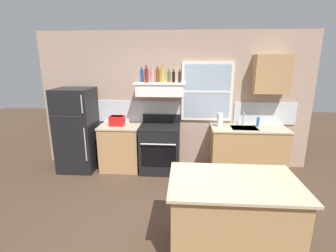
{
  "coord_description": "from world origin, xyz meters",
  "views": [
    {
      "loc": [
        0.23,
        -2.79,
        2.17
      ],
      "look_at": [
        -0.05,
        1.2,
        1.1
      ],
      "focal_mm": 26.82,
      "sensor_mm": 36.0,
      "label": 1
    }
  ],
  "objects": [
    {
      "name": "bottle_amber_wine",
      "position": [
        -0.3,
        2.01,
        1.87
      ],
      "size": [
        0.07,
        0.07,
        0.3
      ],
      "color": "brown",
      "rests_on": "range_hood_shelf"
    },
    {
      "name": "refrigerator",
      "position": [
        -1.9,
        1.84,
        0.82
      ],
      "size": [
        0.7,
        0.72,
        1.63
      ],
      "color": "black",
      "rests_on": "ground_plane"
    },
    {
      "name": "kitchen_island",
      "position": [
        0.77,
        -0.3,
        0.46
      ],
      "size": [
        1.4,
        0.9,
        0.91
      ],
      "color": "tan",
      "rests_on": "ground_plane"
    },
    {
      "name": "counter_right_with_sink",
      "position": [
        1.45,
        1.9,
        0.46
      ],
      "size": [
        1.43,
        0.63,
        0.91
      ],
      "color": "tan",
      "rests_on": "ground_plane"
    },
    {
      "name": "range_hood_shelf",
      "position": [
        -0.25,
        1.96,
        1.62
      ],
      "size": [
        0.96,
        0.52,
        0.24
      ],
      "color": "white"
    },
    {
      "name": "upper_cabinet_right",
      "position": [
        1.8,
        2.04,
        1.9
      ],
      "size": [
        0.64,
        0.32,
        0.7
      ],
      "color": "tan"
    },
    {
      "name": "counter_left_of_stove",
      "position": [
        -1.05,
        1.9,
        0.46
      ],
      "size": [
        0.79,
        0.63,
        0.91
      ],
      "color": "tan",
      "rests_on": "ground_plane"
    },
    {
      "name": "paper_towel_roll",
      "position": [
        0.89,
        1.9,
        1.04
      ],
      "size": [
        0.11,
        0.11,
        0.27
      ],
      "primitive_type": "cylinder",
      "color": "white",
      "rests_on": "counter_right_with_sink"
    },
    {
      "name": "bottle_blue_liqueur",
      "position": [
        -0.6,
        2.02,
        1.86
      ],
      "size": [
        0.07,
        0.07,
        0.28
      ],
      "color": "#1E478C",
      "rests_on": "range_hood_shelf"
    },
    {
      "name": "bottle_olive_oil_square",
      "position": [
        -0.09,
        2.01,
        1.85
      ],
      "size": [
        0.06,
        0.06,
        0.24
      ],
      "color": "#4C601E",
      "rests_on": "range_hood_shelf"
    },
    {
      "name": "sink_faucet",
      "position": [
        1.35,
        2.0,
        1.08
      ],
      "size": [
        0.03,
        0.17,
        0.28
      ],
      "color": "silver",
      "rests_on": "counter_right_with_sink"
    },
    {
      "name": "dish_soap_bottle",
      "position": [
        1.63,
        2.0,
        1.0
      ],
      "size": [
        0.06,
        0.06,
        0.18
      ],
      "primitive_type": "cylinder",
      "color": "blue",
      "rests_on": "counter_right_with_sink"
    },
    {
      "name": "stove_range",
      "position": [
        -0.25,
        1.86,
        0.46
      ],
      "size": [
        0.76,
        0.69,
        1.09
      ],
      "color": "black",
      "rests_on": "ground_plane"
    },
    {
      "name": "ground_plane",
      "position": [
        0.0,
        0.0,
        0.0
      ],
      "size": [
        16.0,
        16.0,
        0.0
      ],
      "primitive_type": "plane",
      "color": "#4C3828"
    },
    {
      "name": "bottle_rose_pink",
      "position": [
        -0.4,
        1.97,
        1.87
      ],
      "size": [
        0.07,
        0.07,
        0.29
      ],
      "color": "#C67F84",
      "rests_on": "range_hood_shelf"
    },
    {
      "name": "bottle_balsamic_dark",
      "position": [
        0.0,
        1.96,
        1.85
      ],
      "size": [
        0.06,
        0.06,
        0.24
      ],
      "color": "black",
      "rests_on": "range_hood_shelf"
    },
    {
      "name": "bottle_brown_stout",
      "position": [
        0.12,
        1.96,
        1.84
      ],
      "size": [
        0.06,
        0.06,
        0.24
      ],
      "color": "#381E0F",
      "rests_on": "range_hood_shelf"
    },
    {
      "name": "toaster",
      "position": [
        -1.09,
        1.88,
        1.01
      ],
      "size": [
        0.3,
        0.2,
        0.19
      ],
      "color": "red",
      "rests_on": "counter_left_of_stove"
    },
    {
      "name": "back_wall",
      "position": [
        0.03,
        2.23,
        1.35
      ],
      "size": [
        5.4,
        0.11,
        2.7
      ],
      "color": "tan",
      "rests_on": "ground_plane"
    },
    {
      "name": "bottle_champagne_gold_foil",
      "position": [
        -0.2,
        1.95,
        1.88
      ],
      "size": [
        0.08,
        0.08,
        0.32
      ],
      "color": "#B29333",
      "rests_on": "range_hood_shelf"
    },
    {
      "name": "bottle_red_label_wine",
      "position": [
        -0.5,
        1.91,
        1.88
      ],
      "size": [
        0.07,
        0.07,
        0.32
      ],
      "color": "maroon",
      "rests_on": "range_hood_shelf"
    }
  ]
}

